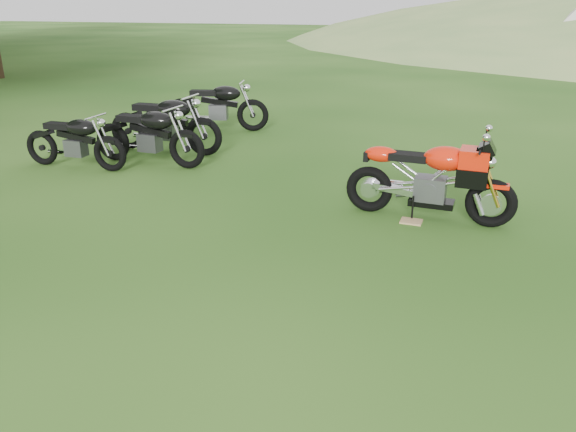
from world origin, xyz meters
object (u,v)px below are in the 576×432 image
(vintage_moto_a, at_px, (148,134))
(vintage_moto_c, at_px, (74,140))
(plywood_board, at_px, (411,221))
(vintage_moto_d, at_px, (217,105))
(sport_motorcycle, at_px, (430,173))
(vintage_moto_b, at_px, (164,122))

(vintage_moto_a, height_order, vintage_moto_c, vintage_moto_a)
(plywood_board, height_order, vintage_moto_a, vintage_moto_a)
(vintage_moto_a, height_order, vintage_moto_d, vintage_moto_d)
(vintage_moto_c, distance_m, vintage_moto_d, 3.31)
(sport_motorcycle, bearing_deg, vintage_moto_a, 169.65)
(sport_motorcycle, distance_m, vintage_moto_a, 4.52)
(vintage_moto_b, bearing_deg, vintage_moto_d, 86.09)
(vintage_moto_a, relative_size, vintage_moto_c, 1.10)
(plywood_board, height_order, vintage_moto_c, vintage_moto_c)
(sport_motorcycle, distance_m, vintage_moto_c, 5.38)
(plywood_board, xyz_separation_m, vintage_moto_a, (-4.24, 1.24, 0.49))
(sport_motorcycle, bearing_deg, plywood_board, -126.87)
(sport_motorcycle, bearing_deg, vintage_moto_d, 143.41)
(plywood_board, bearing_deg, sport_motorcycle, 49.86)
(plywood_board, bearing_deg, vintage_moto_b, 155.53)
(vintage_moto_a, xyz_separation_m, vintage_moto_c, (-0.97, -0.54, -0.05))
(vintage_moto_b, distance_m, vintage_moto_d, 1.89)
(plywood_board, bearing_deg, vintage_moto_c, 172.34)
(vintage_moto_a, distance_m, vintage_moto_c, 1.11)
(vintage_moto_b, relative_size, vintage_moto_c, 1.17)
(plywood_board, distance_m, vintage_moto_c, 5.27)
(plywood_board, distance_m, vintage_moto_b, 4.83)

